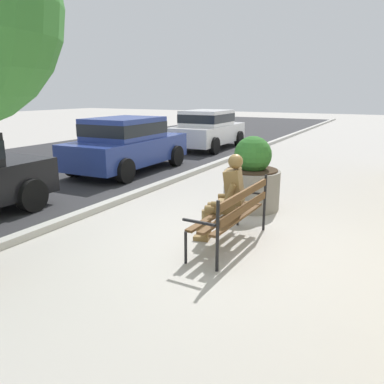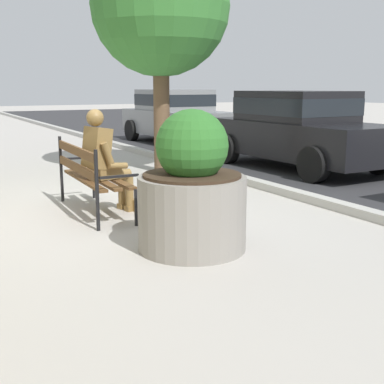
{
  "view_description": "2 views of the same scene",
  "coord_description": "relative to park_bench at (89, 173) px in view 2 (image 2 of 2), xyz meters",
  "views": [
    {
      "loc": [
        -4.97,
        -2.1,
        2.24
      ],
      "look_at": [
        0.04,
        0.61,
        0.75
      ],
      "focal_mm": 35.61,
      "sensor_mm": 36.0,
      "label": 1
    },
    {
      "loc": [
        6.5,
        -2.1,
        1.65
      ],
      "look_at": [
        2.04,
        0.34,
        0.6
      ],
      "focal_mm": 48.09,
      "sensor_mm": 36.0,
      "label": 2
    }
  ],
  "objects": [
    {
      "name": "park_bench",
      "position": [
        0.0,
        0.0,
        0.0
      ],
      "size": [
        1.81,
        0.58,
        0.95
      ],
      "color": "brown",
      "rests_on": "ground"
    },
    {
      "name": "parked_car_black",
      "position": [
        -1.67,
        4.89,
        0.3
      ],
      "size": [
        4.15,
        2.01,
        1.56
      ],
      "color": "black",
      "rests_on": "ground"
    },
    {
      "name": "street_tree_near_bench",
      "position": [
        -2.6,
        2.29,
        2.55
      ],
      "size": [
        2.59,
        2.59,
        4.41
      ],
      "color": "brown",
      "rests_on": "ground"
    },
    {
      "name": "concrete_planter",
      "position": [
        2.0,
        0.44,
        0.05
      ],
      "size": [
        1.1,
        1.1,
        1.43
      ],
      "color": "gray",
      "rests_on": "ground"
    },
    {
      "name": "ground_plane",
      "position": [
        -0.04,
        0.1,
        -0.54
      ],
      "size": [
        80.0,
        80.0,
        0.0
      ],
      "primitive_type": "plane",
      "color": "#ADA8A0"
    },
    {
      "name": "curb_stone",
      "position": [
        -0.04,
        3.0,
        -0.48
      ],
      "size": [
        60.0,
        0.2,
        0.12
      ],
      "primitive_type": "cube",
      "color": "#B2AFA8",
      "rests_on": "ground"
    },
    {
      "name": "bronze_statue_seated",
      "position": [
        0.13,
        0.21,
        0.12
      ],
      "size": [
        0.6,
        0.85,
        1.37
      ],
      "color": "olive",
      "rests_on": "ground"
    },
    {
      "name": "parked_car_grey",
      "position": [
        -7.14,
        4.89,
        0.3
      ],
      "size": [
        4.15,
        2.01,
        1.56
      ],
      "color": "slate",
      "rests_on": "ground"
    }
  ]
}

